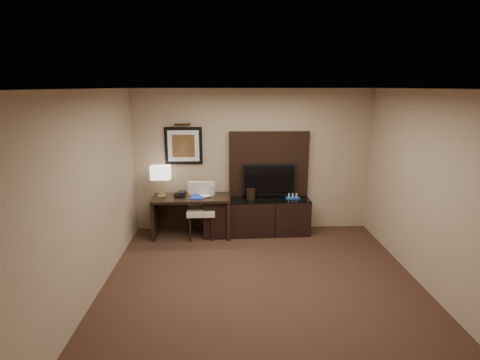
{
  "coord_description": "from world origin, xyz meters",
  "views": [
    {
      "loc": [
        -0.47,
        -4.49,
        2.73
      ],
      "look_at": [
        -0.27,
        1.8,
        1.15
      ],
      "focal_mm": 28.0,
      "sensor_mm": 36.0,
      "label": 1
    }
  ],
  "objects_px": {
    "credenza": "(256,216)",
    "minibar_tray": "(293,196)",
    "desk_chair": "(201,210)",
    "table_lamp": "(161,182)",
    "water_bottle": "(212,191)",
    "desk": "(192,216)",
    "desk_phone": "(180,194)",
    "tv": "(269,179)",
    "ice_bucket": "(251,194)"
  },
  "relations": [
    {
      "from": "tv",
      "to": "minibar_tray",
      "type": "xyz_separation_m",
      "value": [
        0.44,
        -0.14,
        -0.29
      ]
    },
    {
      "from": "tv",
      "to": "desk_phone",
      "type": "xyz_separation_m",
      "value": [
        -1.65,
        -0.23,
        -0.21
      ]
    },
    {
      "from": "table_lamp",
      "to": "ice_bucket",
      "type": "bearing_deg",
      "value": 0.05
    },
    {
      "from": "table_lamp",
      "to": "minibar_tray",
      "type": "distance_m",
      "value": 2.46
    },
    {
      "from": "desk",
      "to": "water_bottle",
      "type": "relative_size",
      "value": 7.4
    },
    {
      "from": "credenza",
      "to": "tv",
      "type": "relative_size",
      "value": 1.99
    },
    {
      "from": "desk_phone",
      "to": "minibar_tray",
      "type": "xyz_separation_m",
      "value": [
        2.09,
        0.09,
        -0.08
      ]
    },
    {
      "from": "table_lamp",
      "to": "water_bottle",
      "type": "height_order",
      "value": "table_lamp"
    },
    {
      "from": "desk_phone",
      "to": "ice_bucket",
      "type": "distance_m",
      "value": 1.31
    },
    {
      "from": "ice_bucket",
      "to": "table_lamp",
      "type": "bearing_deg",
      "value": -179.95
    },
    {
      "from": "credenza",
      "to": "tv",
      "type": "distance_m",
      "value": 0.73
    },
    {
      "from": "desk",
      "to": "desk_phone",
      "type": "bearing_deg",
      "value": 178.32
    },
    {
      "from": "tv",
      "to": "minibar_tray",
      "type": "relative_size",
      "value": 3.9
    },
    {
      "from": "desk_chair",
      "to": "ice_bucket",
      "type": "bearing_deg",
      "value": 8.56
    },
    {
      "from": "desk",
      "to": "tv",
      "type": "height_order",
      "value": "tv"
    },
    {
      "from": "desk",
      "to": "table_lamp",
      "type": "relative_size",
      "value": 2.68
    },
    {
      "from": "tv",
      "to": "minibar_tray",
      "type": "distance_m",
      "value": 0.54
    },
    {
      "from": "desk_chair",
      "to": "minibar_tray",
      "type": "height_order",
      "value": "desk_chair"
    },
    {
      "from": "desk_chair",
      "to": "minibar_tray",
      "type": "relative_size",
      "value": 4.08
    },
    {
      "from": "minibar_tray",
      "to": "desk",
      "type": "bearing_deg",
      "value": -177.3
    },
    {
      "from": "table_lamp",
      "to": "desk_phone",
      "type": "bearing_deg",
      "value": -12.05
    },
    {
      "from": "water_bottle",
      "to": "ice_bucket",
      "type": "xyz_separation_m",
      "value": [
        0.73,
        0.01,
        -0.08
      ]
    },
    {
      "from": "desk",
      "to": "table_lamp",
      "type": "distance_m",
      "value": 0.85
    },
    {
      "from": "ice_bucket",
      "to": "desk_chair",
      "type": "bearing_deg",
      "value": -170.46
    },
    {
      "from": "water_bottle",
      "to": "minibar_tray",
      "type": "relative_size",
      "value": 0.75
    },
    {
      "from": "table_lamp",
      "to": "ice_bucket",
      "type": "height_order",
      "value": "table_lamp"
    },
    {
      "from": "table_lamp",
      "to": "desk_phone",
      "type": "distance_m",
      "value": 0.42
    },
    {
      "from": "desk",
      "to": "tv",
      "type": "distance_m",
      "value": 1.6
    },
    {
      "from": "desk",
      "to": "minibar_tray",
      "type": "relative_size",
      "value": 5.54
    },
    {
      "from": "desk_phone",
      "to": "credenza",
      "type": "bearing_deg",
      "value": 7.47
    },
    {
      "from": "desk",
      "to": "minibar_tray",
      "type": "distance_m",
      "value": 1.92
    },
    {
      "from": "credenza",
      "to": "desk_phone",
      "type": "height_order",
      "value": "desk_phone"
    },
    {
      "from": "tv",
      "to": "ice_bucket",
      "type": "distance_m",
      "value": 0.45
    },
    {
      "from": "tv",
      "to": "minibar_tray",
      "type": "height_order",
      "value": "tv"
    },
    {
      "from": "credenza",
      "to": "minibar_tray",
      "type": "relative_size",
      "value": 7.75
    },
    {
      "from": "table_lamp",
      "to": "tv",
      "type": "bearing_deg",
      "value": 4.35
    },
    {
      "from": "tv",
      "to": "water_bottle",
      "type": "height_order",
      "value": "tv"
    },
    {
      "from": "desk_chair",
      "to": "minibar_tray",
      "type": "xyz_separation_m",
      "value": [
        1.7,
        0.17,
        0.21
      ]
    },
    {
      "from": "desk_chair",
      "to": "table_lamp",
      "type": "xyz_separation_m",
      "value": [
        -0.73,
        0.15,
        0.5
      ]
    },
    {
      "from": "credenza",
      "to": "table_lamp",
      "type": "xyz_separation_m",
      "value": [
        -1.76,
        -0.01,
        0.68
      ]
    },
    {
      "from": "tv",
      "to": "desk_chair",
      "type": "xyz_separation_m",
      "value": [
        -1.27,
        -0.3,
        -0.5
      ]
    },
    {
      "from": "tv",
      "to": "water_bottle",
      "type": "xyz_separation_m",
      "value": [
        -1.08,
        -0.16,
        -0.16
      ]
    },
    {
      "from": "desk_chair",
      "to": "water_bottle",
      "type": "distance_m",
      "value": 0.41
    },
    {
      "from": "desk_phone",
      "to": "water_bottle",
      "type": "bearing_deg",
      "value": 10.74
    },
    {
      "from": "desk",
      "to": "table_lamp",
      "type": "height_order",
      "value": "table_lamp"
    },
    {
      "from": "water_bottle",
      "to": "minibar_tray",
      "type": "distance_m",
      "value": 1.52
    },
    {
      "from": "desk",
      "to": "desk_chair",
      "type": "xyz_separation_m",
      "value": [
        0.18,
        -0.08,
        0.14
      ]
    },
    {
      "from": "table_lamp",
      "to": "water_bottle",
      "type": "xyz_separation_m",
      "value": [
        0.92,
        -0.01,
        -0.17
      ]
    },
    {
      "from": "desk_chair",
      "to": "table_lamp",
      "type": "relative_size",
      "value": 1.97
    },
    {
      "from": "minibar_tray",
      "to": "desk_phone",
      "type": "bearing_deg",
      "value": -177.61
    }
  ]
}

